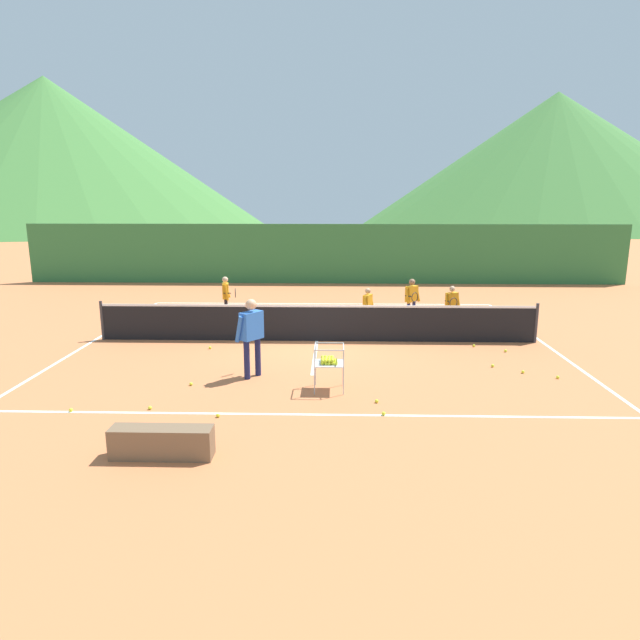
{
  "coord_description": "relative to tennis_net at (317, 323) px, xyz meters",
  "views": [
    {
      "loc": [
        0.49,
        -14.33,
        3.76
      ],
      "look_at": [
        0.11,
        -1.05,
        0.81
      ],
      "focal_mm": 31.34,
      "sensor_mm": 36.0,
      "label": 1
    }
  ],
  "objects": [
    {
      "name": "line_service_center",
      "position": [
        0.0,
        0.0,
        -0.5
      ],
      "size": [
        0.08,
        5.82,
        0.01
      ],
      "primitive_type": "cube",
      "color": "white",
      "rests_on": "ground"
    },
    {
      "name": "tennis_ball_3",
      "position": [
        4.69,
        -0.95,
        -0.47
      ],
      "size": [
        0.07,
        0.07,
        0.07
      ],
      "primitive_type": "sphere",
      "color": "yellow",
      "rests_on": "ground"
    },
    {
      "name": "hill_0",
      "position": [
        -34.97,
        56.71,
        8.47
      ],
      "size": [
        52.75,
        52.75,
        17.94
      ],
      "primitive_type": "cone",
      "color": "#427A38",
      "rests_on": "ground"
    },
    {
      "name": "tennis_ball_1",
      "position": [
        4.03,
        -0.48,
        -0.47
      ],
      "size": [
        0.07,
        0.07,
        0.07
      ],
      "primitive_type": "sphere",
      "color": "yellow",
      "rests_on": "ground"
    },
    {
      "name": "instructor",
      "position": [
        -1.26,
        -3.04,
        0.51
      ],
      "size": [
        0.59,
        0.82,
        1.68
      ],
      "color": "#191E4C",
      "rests_on": "ground"
    },
    {
      "name": "student_1",
      "position": [
        1.41,
        1.44,
        0.22
      ],
      "size": [
        0.37,
        0.47,
        1.19
      ],
      "color": "navy",
      "rests_on": "ground"
    },
    {
      "name": "ball_cart",
      "position": [
        0.36,
        -3.81,
        0.1
      ],
      "size": [
        0.58,
        0.58,
        0.9
      ],
      "color": "#B7B7BC",
      "rests_on": "ground"
    },
    {
      "name": "tennis_ball_8",
      "position": [
        -2.66,
        -0.87,
        -0.47
      ],
      "size": [
        0.07,
        0.07,
        0.07
      ],
      "primitive_type": "sphere",
      "color": "yellow",
      "rests_on": "ground"
    },
    {
      "name": "tennis_ball_6",
      "position": [
        -1.54,
        -5.27,
        -0.47
      ],
      "size": [
        0.07,
        0.07,
        0.07
      ],
      "primitive_type": "sphere",
      "color": "yellow",
      "rests_on": "ground"
    },
    {
      "name": "tennis_ball_9",
      "position": [
        1.34,
        -5.11,
        -0.47
      ],
      "size": [
        0.07,
        0.07,
        0.07
      ],
      "primitive_type": "sphere",
      "color": "yellow",
      "rests_on": "ground"
    },
    {
      "name": "tennis_ball_7",
      "position": [
        4.57,
        -2.63,
        -0.47
      ],
      "size": [
        0.07,
        0.07,
        0.07
      ],
      "primitive_type": "sphere",
      "color": "yellow",
      "rests_on": "ground"
    },
    {
      "name": "line_sideline_east",
      "position": [
        5.94,
        0.0,
        -0.5
      ],
      "size": [
        0.08,
        10.35,
        0.01
      ],
      "primitive_type": "cube",
      "color": "white",
      "rests_on": "ground"
    },
    {
      "name": "tennis_ball_10",
      "position": [
        -2.84,
        -4.95,
        -0.47
      ],
      "size": [
        0.07,
        0.07,
        0.07
      ],
      "primitive_type": "sphere",
      "color": "yellow",
      "rests_on": "ground"
    },
    {
      "name": "ground_plane",
      "position": [
        0.0,
        0.0,
        -0.5
      ],
      "size": [
        120.0,
        120.0,
        0.0
      ],
      "primitive_type": "plane",
      "color": "#C67042"
    },
    {
      "name": "line_baseline_near",
      "position": [
        0.0,
        -5.11,
        -0.5
      ],
      "size": [
        11.88,
        0.08,
        0.01
      ],
      "primitive_type": "cube",
      "color": "white",
      "rests_on": "ground"
    },
    {
      "name": "tennis_ball_5",
      "position": [
        5.18,
        -2.99,
        -0.47
      ],
      "size": [
        0.07,
        0.07,
        0.07
      ],
      "primitive_type": "sphere",
      "color": "yellow",
      "rests_on": "ground"
    },
    {
      "name": "courtside_bench",
      "position": [
        -2.05,
        -6.79,
        -0.27
      ],
      "size": [
        1.5,
        0.36,
        0.46
      ],
      "primitive_type": "cube",
      "color": "brown",
      "rests_on": "ground"
    },
    {
      "name": "windscreen_fence",
      "position": [
        0.0,
        10.04,
        0.79
      ],
      "size": [
        26.13,
        0.08,
        2.58
      ],
      "primitive_type": "cube",
      "color": "#33753D",
      "rests_on": "ground"
    },
    {
      "name": "student_0",
      "position": [
        -2.9,
        2.6,
        0.31
      ],
      "size": [
        0.49,
        0.6,
        1.34
      ],
      "color": "black",
      "rests_on": "ground"
    },
    {
      "name": "tennis_ball_11",
      "position": [
        4.03,
        -2.2,
        -0.47
      ],
      "size": [
        0.07,
        0.07,
        0.07
      ],
      "primitive_type": "sphere",
      "color": "yellow",
      "rests_on": "ground"
    },
    {
      "name": "tennis_net",
      "position": [
        0.0,
        0.0,
        0.0
      ],
      "size": [
        11.53,
        0.08,
        1.05
      ],
      "color": "#333338",
      "rests_on": "ground"
    },
    {
      "name": "student_3",
      "position": [
        3.86,
        1.69,
        0.24
      ],
      "size": [
        0.5,
        0.61,
        1.22
      ],
      "color": "silver",
      "rests_on": "ground"
    },
    {
      "name": "line_baseline_far",
      "position": [
        0.0,
        5.24,
        -0.5
      ],
      "size": [
        11.88,
        0.08,
        0.01
      ],
      "primitive_type": "cube",
      "color": "white",
      "rests_on": "ground"
    },
    {
      "name": "line_sideline_west",
      "position": [
        -5.94,
        0.0,
        -0.5
      ],
      "size": [
        0.08,
        10.35,
        0.01
      ],
      "primitive_type": "cube",
      "color": "white",
      "rests_on": "ground"
    },
    {
      "name": "tennis_ball_0",
      "position": [
        1.27,
        -4.5,
        -0.47
      ],
      "size": [
        0.07,
        0.07,
        0.07
      ],
      "primitive_type": "sphere",
      "color": "yellow",
      "rests_on": "ground"
    },
    {
      "name": "student_2",
      "position": [
        2.77,
        2.18,
        0.31
      ],
      "size": [
        0.51,
        0.69,
        1.35
      ],
      "color": "navy",
      "rests_on": "ground"
    },
    {
      "name": "tennis_ball_2",
      "position": [
        -4.22,
        -5.1,
        -0.47
      ],
      "size": [
        0.07,
        0.07,
        0.07
      ],
      "primitive_type": "sphere",
      "color": "yellow",
      "rests_on": "ground"
    },
    {
      "name": "tennis_ball_4",
      "position": [
        -2.44,
        -3.63,
        -0.47
      ],
      "size": [
        0.07,
        0.07,
        0.07
      ],
      "primitive_type": "sphere",
      "color": "yellow",
      "rests_on": "ground"
    },
    {
      "name": "hill_1",
      "position": [
        28.23,
        60.6,
        7.75
      ],
      "size": [
        48.64,
        48.64,
        16.51
      ],
      "primitive_type": "cone",
      "color": "#427A38",
      "rests_on": "ground"
    }
  ]
}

